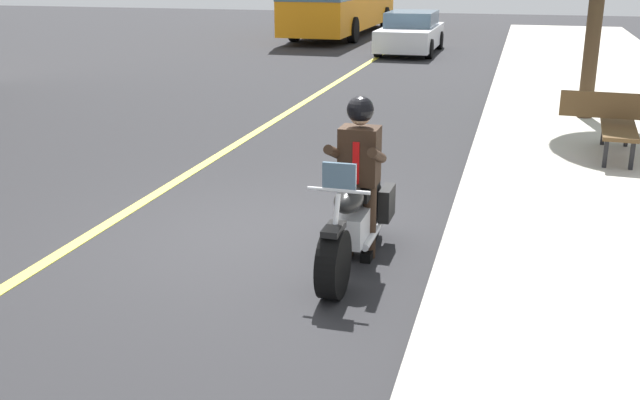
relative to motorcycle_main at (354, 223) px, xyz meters
name	(u,v)px	position (x,y,z in m)	size (l,w,h in m)	color
ground_plane	(265,239)	(-0.42, -1.14, -0.45)	(80.00, 80.00, 0.00)	#28282B
lane_center_stripe	(110,223)	(-0.42, -3.14, -0.45)	(60.00, 0.16, 0.01)	#E5DB4C
motorcycle_main	(354,223)	(0.00, 0.00, 0.00)	(2.21, 0.60, 1.26)	black
rider_main	(359,164)	(-0.19, 0.00, 0.58)	(0.62, 0.54, 1.74)	black
car_silver	(411,33)	(-18.96, -2.29, 0.24)	(4.60, 1.92, 1.40)	white
bench_sidewalk	(619,120)	(-4.97, 3.06, 0.26)	(1.83, 1.80, 0.95)	brown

